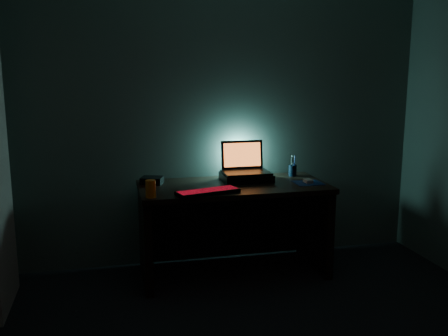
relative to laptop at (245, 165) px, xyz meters
name	(u,v)px	position (x,y,z in m)	size (l,w,h in m)	color
room	(319,155)	(-0.14, -1.78, 0.38)	(3.50, 4.00, 2.50)	black
desk	(232,214)	(-0.14, -0.11, -0.38)	(1.50, 0.70, 0.75)	black
riser	(246,177)	(0.00, -0.05, -0.09)	(0.40, 0.30, 0.06)	black
laptop	(245,165)	(0.00, 0.00, 0.00)	(0.38, 0.29, 0.26)	black
keyboard	(208,192)	(-0.40, -0.42, -0.11)	(0.50, 0.27, 0.03)	black
mousepad	(308,183)	(0.46, -0.25, -0.12)	(0.22, 0.20, 0.00)	#0B2052
mouse	(308,181)	(0.46, -0.25, -0.10)	(0.05, 0.09, 0.03)	gray
pen_cup	(293,170)	(0.44, 0.04, -0.07)	(0.07, 0.07, 0.10)	black
juice_glass	(151,189)	(-0.82, -0.43, -0.06)	(0.07, 0.07, 0.13)	orange
router	(152,180)	(-0.77, 0.01, -0.09)	(0.20, 0.18, 0.06)	black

